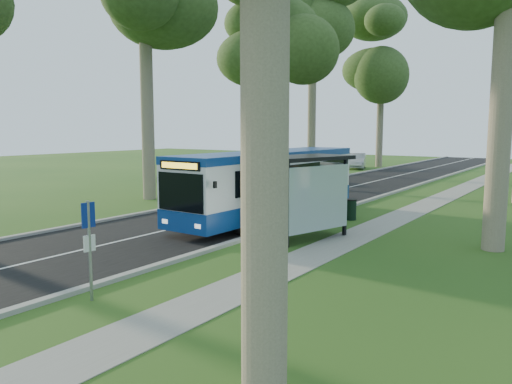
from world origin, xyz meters
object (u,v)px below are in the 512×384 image
bus_shelter (301,182)px  car_silver (357,161)px  bus_stop_sign (89,238)px  bus (270,184)px  car_white (281,171)px  litter_bin (351,209)px

bus_shelter → car_silver: bearing=125.8°
bus_stop_sign → car_silver: bearing=110.6°
bus → car_silver: size_ratio=2.45×
bus_stop_sign → car_white: bus_stop_sign is taller
bus → litter_bin: bus is taller
bus → car_white: bearing=120.7°
bus → car_white: (-7.76, 13.57, -0.76)m
litter_bin → car_silver: size_ratio=0.20×
litter_bin → car_silver: car_silver is taller
bus_stop_sign → car_white: size_ratio=0.51×
bus → litter_bin: (3.03, 1.77, -1.07)m
litter_bin → car_white: bearing=132.5°
bus_shelter → litter_bin: bearing=108.4°
litter_bin → bus_stop_sign: bearing=-93.2°
bus_shelter → car_silver: size_ratio=0.84×
bus → bus_shelter: size_ratio=2.92×
bus_stop_sign → litter_bin: size_ratio=2.57×
bus_stop_sign → car_silver: size_ratio=0.51×
bus_stop_sign → litter_bin: bearing=92.7°
bus_shelter → car_white: bearing=139.5°
bus_shelter → car_silver: 33.00m
bus → bus_shelter: (3.23, -3.03, 0.58)m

